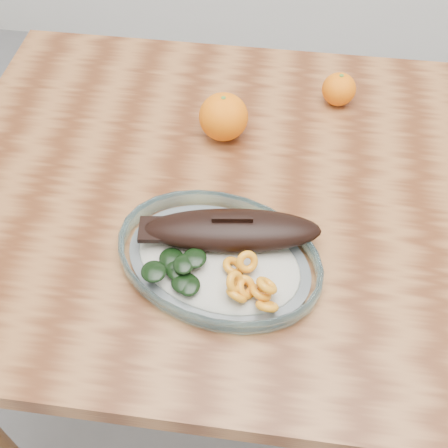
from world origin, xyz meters
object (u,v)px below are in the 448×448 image
object	(u,v)px
dining_table	(290,229)
orange_left	(224,117)
plated_meal	(219,255)
orange_right	(339,89)

from	to	relation	value
dining_table	orange_left	distance (m)	0.23
plated_meal	orange_left	xyz separation A→B (m)	(-0.03, 0.28, 0.02)
dining_table	orange_left	xyz separation A→B (m)	(-0.14, 0.12, 0.14)
plated_meal	orange_right	distance (m)	0.43
dining_table	orange_right	distance (m)	0.28
dining_table	orange_right	xyz separation A→B (m)	(0.07, 0.24, 0.13)
plated_meal	orange_left	world-z (taller)	orange_left
orange_left	orange_right	xyz separation A→B (m)	(0.20, 0.12, -0.01)
dining_table	orange_left	world-z (taller)	orange_left
dining_table	plated_meal	xyz separation A→B (m)	(-0.10, -0.16, 0.12)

